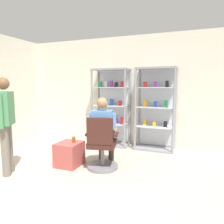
{
  "coord_description": "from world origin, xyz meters",
  "views": [
    {
      "loc": [
        1.34,
        -2.13,
        1.5
      ],
      "look_at": [
        -0.07,
        1.53,
        1.0
      ],
      "focal_mm": 33.6,
      "sensor_mm": 36.0,
      "label": 1
    }
  ],
  "objects_px": {
    "display_cabinet_left": "(112,107)",
    "tea_glass": "(74,139)",
    "seated_shopkeeper": "(103,129)",
    "standing_customer": "(5,120)",
    "display_cabinet_right": "(156,109)",
    "office_chair": "(102,148)",
    "storage_crate": "(69,154)"
  },
  "relations": [
    {
      "from": "display_cabinet_left",
      "to": "tea_glass",
      "type": "xyz_separation_m",
      "value": [
        -0.15,
        -1.58,
        -0.47
      ]
    },
    {
      "from": "display_cabinet_left",
      "to": "seated_shopkeeper",
      "type": "bearing_deg",
      "value": -74.82
    },
    {
      "from": "tea_glass",
      "to": "standing_customer",
      "type": "distance_m",
      "value": 1.21
    },
    {
      "from": "display_cabinet_right",
      "to": "office_chair",
      "type": "height_order",
      "value": "display_cabinet_right"
    },
    {
      "from": "display_cabinet_left",
      "to": "tea_glass",
      "type": "bearing_deg",
      "value": -95.55
    },
    {
      "from": "display_cabinet_left",
      "to": "tea_glass",
      "type": "distance_m",
      "value": 1.66
    },
    {
      "from": "display_cabinet_right",
      "to": "office_chair",
      "type": "bearing_deg",
      "value": -113.19
    },
    {
      "from": "office_chair",
      "to": "tea_glass",
      "type": "distance_m",
      "value": 0.58
    },
    {
      "from": "display_cabinet_right",
      "to": "tea_glass",
      "type": "relative_size",
      "value": 17.95
    },
    {
      "from": "office_chair",
      "to": "seated_shopkeeper",
      "type": "xyz_separation_m",
      "value": [
        -0.04,
        0.16,
        0.32
      ]
    },
    {
      "from": "seated_shopkeeper",
      "to": "tea_glass",
      "type": "distance_m",
      "value": 0.6
    },
    {
      "from": "display_cabinet_left",
      "to": "storage_crate",
      "type": "distance_m",
      "value": 1.81
    },
    {
      "from": "display_cabinet_left",
      "to": "storage_crate",
      "type": "xyz_separation_m",
      "value": [
        -0.22,
        -1.63,
        -0.74
      ]
    },
    {
      "from": "storage_crate",
      "to": "display_cabinet_right",
      "type": "bearing_deg",
      "value": 50.96
    },
    {
      "from": "seated_shopkeeper",
      "to": "display_cabinet_left",
      "type": "bearing_deg",
      "value": 105.18
    },
    {
      "from": "storage_crate",
      "to": "tea_glass",
      "type": "relative_size",
      "value": 4.44
    },
    {
      "from": "display_cabinet_left",
      "to": "office_chair",
      "type": "bearing_deg",
      "value": -75.09
    },
    {
      "from": "office_chair",
      "to": "standing_customer",
      "type": "height_order",
      "value": "standing_customer"
    },
    {
      "from": "storage_crate",
      "to": "tea_glass",
      "type": "height_order",
      "value": "tea_glass"
    },
    {
      "from": "seated_shopkeeper",
      "to": "tea_glass",
      "type": "height_order",
      "value": "seated_shopkeeper"
    },
    {
      "from": "office_chair",
      "to": "tea_glass",
      "type": "height_order",
      "value": "office_chair"
    },
    {
      "from": "office_chair",
      "to": "storage_crate",
      "type": "distance_m",
      "value": 0.67
    },
    {
      "from": "office_chair",
      "to": "standing_customer",
      "type": "relative_size",
      "value": 0.59
    },
    {
      "from": "seated_shopkeeper",
      "to": "standing_customer",
      "type": "height_order",
      "value": "standing_customer"
    },
    {
      "from": "display_cabinet_left",
      "to": "display_cabinet_right",
      "type": "distance_m",
      "value": 1.1
    },
    {
      "from": "display_cabinet_left",
      "to": "office_chair",
      "type": "height_order",
      "value": "display_cabinet_left"
    },
    {
      "from": "display_cabinet_left",
      "to": "seated_shopkeeper",
      "type": "relative_size",
      "value": 1.47
    },
    {
      "from": "tea_glass",
      "to": "office_chair",
      "type": "bearing_deg",
      "value": 0.04
    },
    {
      "from": "display_cabinet_right",
      "to": "standing_customer",
      "type": "bearing_deg",
      "value": -131.92
    },
    {
      "from": "storage_crate",
      "to": "tea_glass",
      "type": "xyz_separation_m",
      "value": [
        0.07,
        0.05,
        0.27
      ]
    },
    {
      "from": "display_cabinet_right",
      "to": "seated_shopkeeper",
      "type": "distance_m",
      "value": 1.61
    },
    {
      "from": "display_cabinet_left",
      "to": "display_cabinet_right",
      "type": "xyz_separation_m",
      "value": [
        1.1,
        -0.0,
        -0.0
      ]
    }
  ]
}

